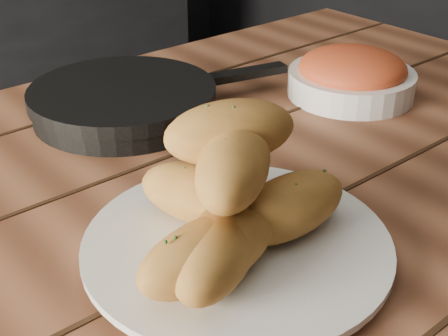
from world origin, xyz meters
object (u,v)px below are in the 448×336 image
at_px(plate, 237,246).
at_px(skillet, 125,101).
at_px(bowl, 352,75).
at_px(table, 151,284).
at_px(bread_rolls, 230,200).

height_order(plate, skillet, skillet).
bearing_deg(plate, bowl, 25.84).
distance_m(table, plate, 0.15).
bearing_deg(plate, bread_rolls, -165.59).
distance_m(table, bread_rolls, 0.20).
bearing_deg(table, bread_rolls, -78.82).
relative_size(bread_rolls, bowl, 1.27).
bearing_deg(table, plate, -72.83).
bearing_deg(plate, skillet, 75.19).
xyz_separation_m(table, bowl, (0.44, 0.09, 0.12)).
distance_m(table, skillet, 0.30).
bearing_deg(skillet, bowl, -27.27).
relative_size(bread_rolls, skillet, 0.62).
distance_m(plate, bread_rolls, 0.06).
bearing_deg(bowl, bread_rolls, -154.46).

